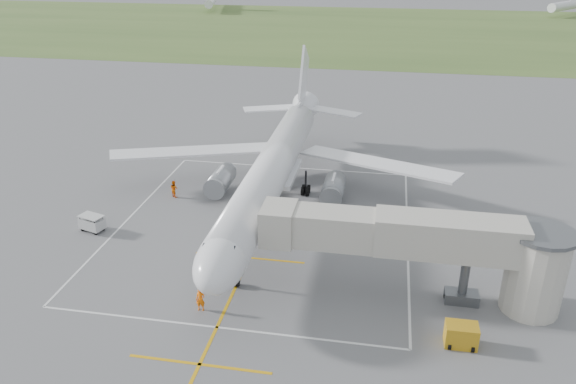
% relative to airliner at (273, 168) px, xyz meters
% --- Properties ---
extents(ground, '(700.00, 700.00, 0.00)m').
position_rel_airliner_xyz_m(ground, '(0.00, -0.75, -4.39)').
color(ground, '#5E5E61').
rests_on(ground, ground).
extents(grass_strip, '(700.00, 120.00, 0.02)m').
position_rel_airliner_xyz_m(grass_strip, '(0.00, 129.25, -4.38)').
color(grass_strip, '#3E5726').
rests_on(grass_strip, ground).
extents(apron_markings, '(28.20, 60.00, 0.01)m').
position_rel_airliner_xyz_m(apron_markings, '(0.00, -6.57, -4.38)').
color(apron_markings, '#CB910B').
rests_on(apron_markings, ground).
extents(airliner, '(38.93, 46.75, 13.52)m').
position_rel_airliner_xyz_m(airliner, '(0.00, 0.00, 0.00)').
color(airliner, silver).
rests_on(airliner, ground).
extents(jet_bridge, '(23.40, 5.00, 7.20)m').
position_rel_airliner_xyz_m(jet_bridge, '(15.72, -14.25, 0.35)').
color(jet_bridge, '#AEAA9D').
rests_on(jet_bridge, ground).
extents(gpu_unit, '(2.25, 1.60, 1.68)m').
position_rel_airliner_xyz_m(gpu_unit, '(17.43, -19.56, -3.57)').
color(gpu_unit, '#B38216').
rests_on(gpu_unit, ground).
extents(baggage_cart, '(2.64, 2.02, 1.62)m').
position_rel_airliner_xyz_m(baggage_cart, '(-16.30, -8.47, -3.56)').
color(baggage_cart, '#B6B6B6').
rests_on(baggage_cart, ground).
extents(ramp_worker_nose, '(0.74, 0.52, 1.93)m').
position_rel_airliner_xyz_m(ramp_worker_nose, '(-1.81, -18.91, -3.43)').
color(ramp_worker_nose, '#F96707').
rests_on(ramp_worker_nose, ground).
extents(ramp_worker_wing, '(1.16, 1.10, 1.88)m').
position_rel_airliner_xyz_m(ramp_worker_wing, '(-11.28, 0.51, -3.45)').
color(ramp_worker_wing, '#E96007').
rests_on(ramp_worker_wing, ground).
extents(distant_aircraft, '(152.78, 36.59, 8.85)m').
position_rel_airliner_xyz_m(distant_aircraft, '(7.59, 176.48, -0.80)').
color(distant_aircraft, silver).
rests_on(distant_aircraft, ground).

